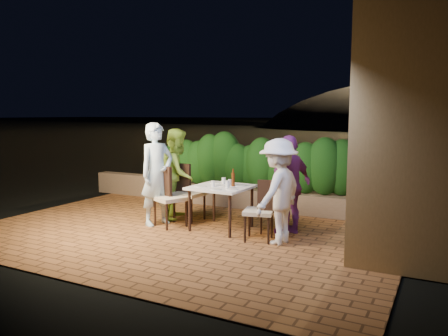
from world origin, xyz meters
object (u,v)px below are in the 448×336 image
Objects in this scene: beer_bottle at (233,178)px; diner_blue at (157,174)px; chair_right_back at (271,207)px; chair_right_front at (259,210)px; dining_table at (221,208)px; chair_left_back at (189,192)px; chair_left_front at (170,197)px; bowl at (226,182)px; parapet_lamp at (151,173)px; diner_white at (278,191)px; diner_green at (178,174)px; diner_purple at (290,185)px.

diner_blue reaches higher than beer_bottle.
chair_right_front is at bearing 68.36° from chair_right_back.
chair_right_front is at bearing -21.38° from dining_table.
dining_table is 0.56m from beer_bottle.
chair_left_back is 0.58× the size of diner_blue.
beer_bottle is 0.31× the size of chair_right_front.
chair_right_front is (0.65, -0.40, -0.42)m from beer_bottle.
chair_left_front is (-1.07, -0.32, -0.37)m from beer_bottle.
dining_table is 0.86m from chair_right_back.
bowl is 3.24m from parapet_lamp.
dining_table is at bearing -79.40° from bowl.
bowl is 0.21× the size of chair_right_back.
chair_left_back is at bearing -97.58° from diner_white.
bowl reaches higher than parapet_lamp.
beer_bottle is 3.56m from parapet_lamp.
diner_white is at bearing -22.81° from beer_bottle.
chair_right_front is at bearing -30.65° from parapet_lamp.
diner_green is (-1.11, 0.35, 0.47)m from dining_table.
chair_right_back is (1.65, -0.07, -0.10)m from chair_left_back.
dining_table is 1.31m from diner_blue.
beer_bottle is at bearing -58.23° from diner_purple.
diner_blue reaches higher than chair_right_back.
diner_blue is (-1.11, -0.52, 0.14)m from bowl.
bowl reaches higher than dining_table.
bowl is 1.12m from chair_right_front.
bowl is (-0.05, 0.29, 0.40)m from dining_table.
diner_green is at bearing 168.08° from beer_bottle.
bowl is at bearing -29.26° from parapet_lamp.
chair_right_back is 0.51× the size of diner_green.
diner_blue is at bearing -154.78° from bowl.
diner_blue is (-2.00, -0.45, 0.48)m from chair_right_back.
dining_table is at bearing -33.05° from parapet_lamp.
dining_table is 0.98× the size of chair_right_front.
chair_right_front is at bearing -124.72° from diner_green.
parapet_lamp is (-4.01, 1.62, -0.25)m from diner_purple.
dining_table is 0.90× the size of chair_left_back.
beer_bottle is 1.39m from diner_blue.
chair_left_back is 1.65m from chair_right_back.
chair_right_front is 0.59× the size of diner_purple.
diner_purple is 4.33m from parapet_lamp.
chair_left_front is at bearing -6.98° from chair_right_back.
bowl is at bearing -26.84° from chair_right_back.
diner_white is (0.97, -0.41, -0.10)m from beer_bottle.
diner_green is (-0.29, 0.07, 0.32)m from chair_left_back.
chair_left_front is 0.48m from diner_blue.
diner_blue is 2.32m from diner_white.
dining_table is 6.75× the size of parapet_lamp.
diner_green is 1.04× the size of diner_purple.
beer_bottle is 0.18× the size of diner_purple.
beer_bottle is at bearing -41.45° from bowl.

